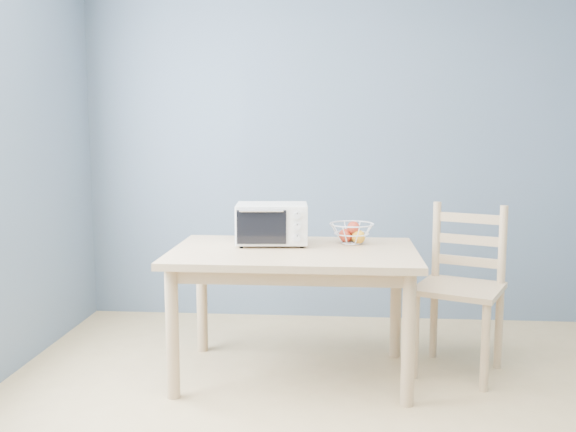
# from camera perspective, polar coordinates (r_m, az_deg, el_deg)

# --- Properties ---
(room) EXTENTS (4.01, 4.51, 2.61)m
(room) POSITION_cam_1_polar(r_m,az_deg,el_deg) (2.56, 6.61, 4.68)
(room) COLOR tan
(room) RESTS_ON ground
(dining_table) EXTENTS (1.40, 0.90, 0.75)m
(dining_table) POSITION_cam_1_polar(r_m,az_deg,el_deg) (3.69, 0.51, -4.53)
(dining_table) COLOR tan
(dining_table) RESTS_ON ground
(toaster_oven) EXTENTS (0.44, 0.34, 0.25)m
(toaster_oven) POSITION_cam_1_polar(r_m,az_deg,el_deg) (3.80, -1.69, -0.65)
(toaster_oven) COLOR silver
(toaster_oven) RESTS_ON dining_table
(fruit_basket) EXTENTS (0.34, 0.34, 0.14)m
(fruit_basket) POSITION_cam_1_polar(r_m,az_deg,el_deg) (3.86, 5.71, -1.46)
(fruit_basket) COLOR silver
(fruit_basket) RESTS_ON dining_table
(dining_chair) EXTENTS (0.61, 0.61, 0.99)m
(dining_chair) POSITION_cam_1_polar(r_m,az_deg,el_deg) (3.94, 15.13, -6.43)
(dining_chair) COLOR tan
(dining_chair) RESTS_ON ground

